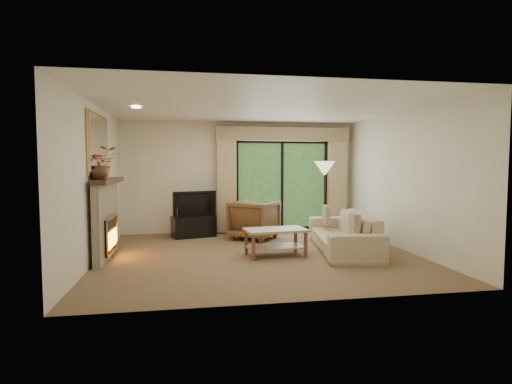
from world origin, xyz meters
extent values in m
plane|color=brown|center=(0.00, 0.00, 0.00)|extent=(5.50, 5.50, 0.00)
plane|color=white|center=(0.00, 0.00, 2.60)|extent=(5.50, 5.50, 0.00)
plane|color=#F3E5C8|center=(0.00, 2.50, 1.30)|extent=(5.00, 0.00, 5.00)
plane|color=#F3E5C8|center=(0.00, -2.50, 1.30)|extent=(5.00, 0.00, 5.00)
plane|color=#F3E5C8|center=(-2.75, 0.00, 1.30)|extent=(0.00, 5.00, 5.00)
plane|color=#F3E5C8|center=(2.75, 0.00, 1.30)|extent=(0.00, 5.00, 5.00)
cube|color=tan|center=(-0.35, 2.34, 1.20)|extent=(0.45, 0.18, 2.35)
cube|color=tan|center=(2.35, 2.34, 1.20)|extent=(0.45, 0.18, 2.35)
cube|color=tan|center=(1.00, 2.36, 2.32)|extent=(3.20, 0.24, 0.32)
cube|color=black|center=(-1.12, 1.95, 0.23)|extent=(1.01, 0.66, 0.47)
imported|color=black|center=(-1.12, 1.95, 0.75)|extent=(0.96, 0.39, 0.56)
imported|color=brown|center=(0.17, 1.49, 0.42)|extent=(1.26, 1.27, 0.83)
imported|color=tan|center=(1.61, 0.06, 0.35)|extent=(1.31, 2.51, 0.70)
cube|color=brown|center=(1.53, -0.63, 0.59)|extent=(0.17, 0.41, 0.40)
cube|color=brown|center=(1.53, 0.75, 0.58)|extent=(0.16, 0.40, 0.38)
imported|color=#3D261B|center=(-2.61, -0.32, 1.51)|extent=(0.31, 0.31, 0.27)
imported|color=#B36825|center=(-2.61, -0.09, 1.63)|extent=(0.58, 0.54, 0.53)
camera|label=1|loc=(-1.23, -6.92, 1.61)|focal=28.00mm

